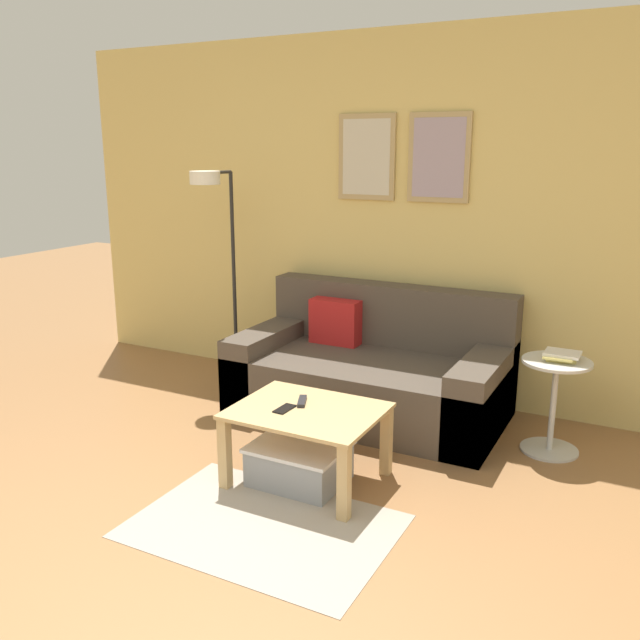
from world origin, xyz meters
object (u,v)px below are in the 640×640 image
(floor_lamp, at_px, (216,227))
(cell_phone, at_px, (285,409))
(couch, at_px, (371,373))
(side_table, at_px, (554,397))
(remote_control, at_px, (302,401))
(coffee_table, at_px, (307,423))
(storage_bin, at_px, (299,463))
(book_stack, at_px, (561,356))

(floor_lamp, bearing_deg, cell_phone, -42.02)
(couch, relative_size, side_table, 3.13)
(side_table, distance_m, remote_control, 1.51)
(coffee_table, xyz_separation_m, side_table, (1.11, 1.00, 0.01))
(storage_bin, height_order, book_stack, book_stack)
(book_stack, xyz_separation_m, cell_phone, (-1.24, -1.07, -0.18))
(couch, xyz_separation_m, cell_phone, (-0.01, -1.14, 0.14))
(coffee_table, relative_size, book_stack, 3.91)
(storage_bin, xyz_separation_m, floor_lamp, (-1.26, 1.05, 1.10))
(storage_bin, height_order, remote_control, remote_control)
(coffee_table, xyz_separation_m, cell_phone, (-0.10, -0.06, 0.09))
(couch, bearing_deg, floor_lamp, -176.75)
(side_table, bearing_deg, couch, 175.99)
(coffee_table, xyz_separation_m, remote_control, (-0.07, 0.07, 0.09))
(coffee_table, distance_m, cell_phone, 0.15)
(couch, xyz_separation_m, book_stack, (1.22, -0.07, 0.32))
(book_stack, distance_m, cell_phone, 1.64)
(coffee_table, bearing_deg, book_stack, 41.71)
(coffee_table, bearing_deg, couch, 94.81)
(floor_lamp, height_order, cell_phone, floor_lamp)
(side_table, relative_size, book_stack, 2.87)
(coffee_table, height_order, remote_control, remote_control)
(couch, distance_m, floor_lamp, 1.53)
(floor_lamp, distance_m, remote_control, 1.74)
(couch, height_order, floor_lamp, floor_lamp)
(side_table, distance_m, cell_phone, 1.61)
(floor_lamp, xyz_separation_m, side_table, (2.41, -0.02, -0.87))
(side_table, bearing_deg, cell_phone, -139.04)
(side_table, distance_m, book_stack, 0.26)
(couch, height_order, remote_control, couch)
(storage_bin, bearing_deg, floor_lamp, 140.33)
(coffee_table, bearing_deg, storage_bin, -130.22)
(storage_bin, bearing_deg, book_stack, 41.95)
(couch, distance_m, cell_phone, 1.15)
(cell_phone, bearing_deg, storage_bin, 20.35)
(cell_phone, bearing_deg, side_table, 43.48)
(remote_control, bearing_deg, coffee_table, -68.11)
(couch, bearing_deg, storage_bin, -86.87)
(floor_lamp, bearing_deg, coffee_table, -38.05)
(couch, distance_m, side_table, 1.21)
(side_table, xyz_separation_m, book_stack, (0.02, 0.01, 0.25))
(coffee_table, xyz_separation_m, book_stack, (1.13, 1.01, 0.26))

